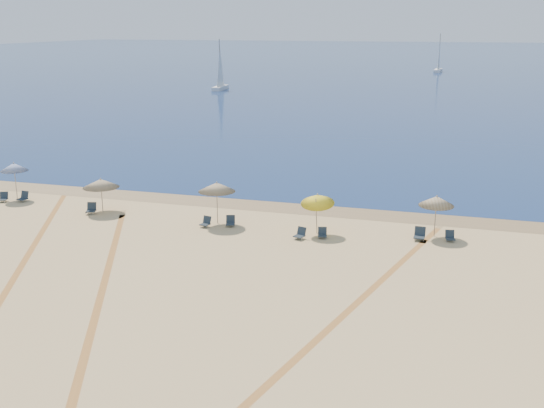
# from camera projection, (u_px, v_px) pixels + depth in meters

# --- Properties ---
(ground) EXTENTS (160.00, 160.00, 0.00)m
(ground) POSITION_uv_depth(u_px,v_px,m) (100.00, 405.00, 20.64)
(ground) COLOR tan
(ground) RESTS_ON ground
(ocean) EXTENTS (500.00, 500.00, 0.00)m
(ocean) POSITION_uv_depth(u_px,v_px,m) (431.00, 57.00, 228.79)
(ocean) COLOR #0C2151
(ocean) RESTS_ON ground
(wet_sand) EXTENTS (500.00, 500.00, 0.00)m
(wet_sand) POSITION_uv_depth(u_px,v_px,m) (289.00, 207.00, 42.84)
(wet_sand) COLOR olive
(wet_sand) RESTS_ON ground
(umbrella_0) EXTENTS (1.88, 1.88, 2.61)m
(umbrella_0) POSITION_uv_depth(u_px,v_px,m) (14.00, 167.00, 44.24)
(umbrella_0) COLOR gray
(umbrella_0) RESTS_ON ground
(umbrella_1) EXTENTS (2.32, 2.32, 2.22)m
(umbrella_1) POSITION_uv_depth(u_px,v_px,m) (101.00, 183.00, 41.41)
(umbrella_1) COLOR gray
(umbrella_1) RESTS_ON ground
(umbrella_2) EXTENTS (2.25, 2.25, 2.64)m
(umbrella_2) POSITION_uv_depth(u_px,v_px,m) (217.00, 187.00, 38.75)
(umbrella_2) COLOR gray
(umbrella_2) RESTS_ON ground
(umbrella_3) EXTENTS (1.96, 2.03, 2.56)m
(umbrella_3) POSITION_uv_depth(u_px,v_px,m) (317.00, 199.00, 36.95)
(umbrella_3) COLOR gray
(umbrella_3) RESTS_ON ground
(umbrella_4) EXTENTS (2.00, 2.02, 2.45)m
(umbrella_4) POSITION_uv_depth(u_px,v_px,m) (437.00, 201.00, 36.43)
(umbrella_4) COLOR gray
(umbrella_4) RESTS_ON ground
(chair_0) EXTENTS (0.71, 0.77, 0.66)m
(chair_0) POSITION_uv_depth(u_px,v_px,m) (3.00, 197.00, 44.13)
(chair_0) COLOR #1B242C
(chair_0) RESTS_ON ground
(chair_1) EXTENTS (0.64, 0.73, 0.69)m
(chair_1) POSITION_uv_depth(u_px,v_px,m) (23.00, 197.00, 44.17)
(chair_1) COLOR #1B242C
(chair_1) RESTS_ON ground
(chair_2) EXTENTS (0.75, 0.82, 0.70)m
(chair_2) POSITION_uv_depth(u_px,v_px,m) (91.00, 209.00, 41.37)
(chair_2) COLOR #1B242C
(chair_2) RESTS_ON ground
(chair_3) EXTENTS (0.63, 0.70, 0.62)m
(chair_3) POSITION_uv_depth(u_px,v_px,m) (206.00, 222.00, 38.68)
(chair_3) COLOR #1B242C
(chair_3) RESTS_ON ground
(chair_4) EXTENTS (0.69, 0.75, 0.64)m
(chair_4) POSITION_uv_depth(u_px,v_px,m) (230.00, 222.00, 38.78)
(chair_4) COLOR #1B242C
(chair_4) RESTS_ON ground
(chair_5) EXTENTS (0.71, 0.77, 0.65)m
(chair_5) POSITION_uv_depth(u_px,v_px,m) (300.00, 234.00, 36.53)
(chair_5) COLOR #1B242C
(chair_5) RESTS_ON ground
(chair_6) EXTENTS (0.60, 0.67, 0.60)m
(chair_6) POSITION_uv_depth(u_px,v_px,m) (322.00, 233.00, 36.68)
(chair_6) COLOR #1B242C
(chair_6) RESTS_ON ground
(chair_7) EXTENTS (0.63, 0.73, 0.73)m
(chair_7) POSITION_uv_depth(u_px,v_px,m) (420.00, 234.00, 36.31)
(chair_7) COLOR #1B242C
(chair_7) RESTS_ON ground
(chair_8) EXTENTS (0.61, 0.68, 0.60)m
(chair_8) POSITION_uv_depth(u_px,v_px,m) (450.00, 236.00, 36.13)
(chair_8) COLOR #1B242C
(chair_8) RESTS_ON ground
(sailboat_0) EXTENTS (1.99, 6.19, 9.07)m
(sailboat_0) POSITION_uv_depth(u_px,v_px,m) (220.00, 75.00, 117.47)
(sailboat_0) COLOR white
(sailboat_0) RESTS_ON ocean
(sailboat_1) EXTENTS (1.99, 6.36, 9.34)m
(sailboat_1) POSITION_uv_depth(u_px,v_px,m) (439.00, 60.00, 160.20)
(sailboat_1) COLOR white
(sailboat_1) RESTS_ON ocean
(tire_tracks) EXTENTS (53.53, 42.75, 0.00)m
(tire_tracks) POSITION_uv_depth(u_px,v_px,m) (147.00, 286.00, 29.97)
(tire_tracks) COLOR tan
(tire_tracks) RESTS_ON ground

